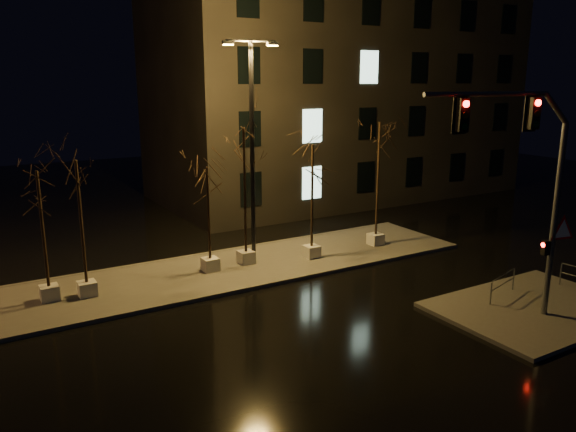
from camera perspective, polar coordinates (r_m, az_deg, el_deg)
ground at (r=19.73m, az=1.96°, el=-10.47°), size 90.00×90.00×0.00m
median at (r=24.60m, az=-5.65°, el=-5.36°), size 22.00×5.00×0.15m
sidewalk_corner at (r=22.31m, az=23.79°, el=-8.55°), size 7.00×5.00×0.15m
building at (r=40.78m, az=4.99°, el=12.82°), size 25.00×12.00×15.00m
tree_0 at (r=21.73m, az=-23.91°, el=1.45°), size 1.80×1.80×4.95m
tree_1 at (r=21.60m, az=-20.51°, el=2.36°), size 1.80×1.80×5.28m
tree_2 at (r=23.39m, az=-8.15°, el=2.58°), size 1.80×1.80×4.57m
tree_3 at (r=24.02m, az=-4.46°, el=5.83°), size 1.80×1.80×6.14m
tree_4 at (r=24.89m, az=2.50°, el=4.65°), size 1.80×1.80×5.30m
tree_5 at (r=27.15m, az=9.22°, el=6.62°), size 1.80×1.80×6.16m
traffic_signal_mast at (r=19.61m, az=23.36°, el=3.93°), size 6.09×1.40×7.58m
streetlight_main at (r=24.07m, az=-3.67°, el=7.86°), size 2.38×0.66×9.52m
guard_rail_a at (r=22.53m, az=21.01°, el=-6.30°), size 1.98×0.58×0.88m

